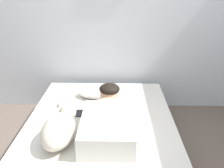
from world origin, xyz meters
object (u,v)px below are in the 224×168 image
coffee_cup (117,96)px  dog (60,128)px  cell_phone (79,113)px  pillow (102,92)px  person_lying (108,118)px  bed (101,139)px

coffee_cup → dog: bearing=-121.0°
coffee_cup → cell_phone: 0.49m
coffee_cup → cell_phone: (-0.37, -0.33, -0.03)m
pillow → coffee_cup: 0.19m
pillow → person_lying: (0.09, -0.67, 0.05)m
person_lying → dog: person_lying is taller
pillow → cell_phone: bearing=-115.9°
pillow → cell_phone: (-0.20, -0.40, -0.05)m
bed → dog: bearing=-136.2°
pillow → dog: bearing=-108.9°
dog → pillow: bearing=71.1°
cell_phone → person_lying: bearing=-42.4°
pillow → dog: size_ratio=0.90×
coffee_cup → cell_phone: bearing=-138.1°
dog → coffee_cup: dog is taller
cell_phone → coffee_cup: bearing=41.9°
pillow → coffee_cup: pillow is taller
pillow → person_lying: 0.67m
bed → coffee_cup: size_ratio=15.65×
pillow → person_lying: bearing=-82.1°
person_lying → dog: (-0.38, -0.17, -0.00)m
person_lying → coffee_cup: size_ratio=7.36×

